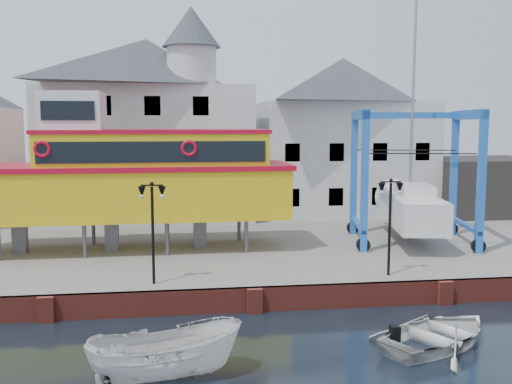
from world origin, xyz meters
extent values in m
plane|color=black|center=(0.00, 0.00, 0.00)|extent=(140.00, 140.00, 0.00)
cube|color=#6A655B|center=(0.00, 11.00, 0.50)|extent=(44.00, 22.00, 1.00)
cube|color=maroon|center=(0.00, 0.12, 0.50)|extent=(44.00, 0.25, 1.00)
cube|color=maroon|center=(-8.00, -0.05, 0.50)|extent=(0.60, 0.36, 1.00)
cube|color=maroon|center=(0.00, -0.05, 0.50)|extent=(0.60, 0.36, 1.00)
cube|color=maroon|center=(8.00, -0.05, 0.50)|extent=(0.60, 0.36, 1.00)
cube|color=#BABABA|center=(-5.00, 18.50, 5.50)|extent=(14.00, 8.00, 9.00)
pyramid|color=#32363E|center=(-5.00, 18.50, 11.60)|extent=(14.00, 8.00, 3.20)
cube|color=black|center=(-10.50, 14.54, 2.60)|extent=(1.00, 0.08, 1.20)
cube|color=black|center=(-7.50, 14.54, 2.60)|extent=(1.00, 0.08, 1.20)
cube|color=black|center=(-4.50, 14.54, 2.60)|extent=(1.00, 0.08, 1.20)
cube|color=black|center=(-1.50, 14.54, 2.60)|extent=(1.00, 0.08, 1.20)
cube|color=black|center=(-10.50, 14.54, 5.60)|extent=(1.00, 0.08, 1.20)
cube|color=black|center=(-7.50, 14.54, 5.60)|extent=(1.00, 0.08, 1.20)
cube|color=black|center=(-4.50, 14.54, 5.60)|extent=(1.00, 0.08, 1.20)
cube|color=black|center=(-1.50, 14.54, 5.60)|extent=(1.00, 0.08, 1.20)
cube|color=black|center=(-10.50, 14.54, 8.60)|extent=(1.00, 0.08, 1.20)
cube|color=black|center=(-7.50, 14.54, 8.60)|extent=(1.00, 0.08, 1.20)
cube|color=black|center=(-4.50, 14.54, 8.60)|extent=(1.00, 0.08, 1.20)
cube|color=black|center=(-1.50, 14.54, 8.60)|extent=(1.00, 0.08, 1.20)
cylinder|color=#BABABA|center=(-2.00, 16.10, 11.20)|extent=(3.20, 3.20, 2.40)
cone|color=#32363E|center=(-2.00, 16.10, 13.70)|extent=(3.80, 3.80, 2.60)
cube|color=#BABABA|center=(9.00, 19.00, 5.00)|extent=(12.00, 8.00, 8.00)
pyramid|color=#32363E|center=(9.00, 19.00, 10.60)|extent=(12.00, 8.00, 3.20)
cube|color=black|center=(4.50, 15.04, 2.60)|extent=(1.00, 0.08, 1.20)
cube|color=black|center=(7.50, 15.04, 2.60)|extent=(1.00, 0.08, 1.20)
cube|color=black|center=(10.50, 15.04, 2.60)|extent=(1.00, 0.08, 1.20)
cube|color=black|center=(13.50, 15.04, 2.60)|extent=(1.00, 0.08, 1.20)
cube|color=black|center=(4.50, 15.04, 5.60)|extent=(1.00, 0.08, 1.20)
cube|color=black|center=(7.50, 15.04, 5.60)|extent=(1.00, 0.08, 1.20)
cube|color=black|center=(10.50, 15.04, 5.60)|extent=(1.00, 0.08, 1.20)
cube|color=black|center=(13.50, 15.04, 5.60)|extent=(1.00, 0.08, 1.20)
cube|color=#272624|center=(19.00, 17.00, 3.00)|extent=(8.00, 7.00, 4.00)
cylinder|color=black|center=(-4.00, 1.20, 3.00)|extent=(0.12, 0.12, 4.00)
cube|color=black|center=(-4.00, 1.20, 5.05)|extent=(0.90, 0.06, 0.06)
sphere|color=black|center=(-4.00, 1.20, 5.12)|extent=(0.16, 0.16, 0.16)
cone|color=black|center=(-4.40, 1.20, 4.78)|extent=(0.32, 0.32, 0.45)
sphere|color=silver|center=(-4.40, 1.20, 4.60)|extent=(0.18, 0.18, 0.18)
cone|color=black|center=(-3.60, 1.20, 4.78)|extent=(0.32, 0.32, 0.45)
sphere|color=silver|center=(-3.60, 1.20, 4.60)|extent=(0.18, 0.18, 0.18)
cylinder|color=black|center=(6.00, 1.20, 3.00)|extent=(0.12, 0.12, 4.00)
cube|color=black|center=(6.00, 1.20, 5.05)|extent=(0.90, 0.06, 0.06)
sphere|color=black|center=(6.00, 1.20, 5.12)|extent=(0.16, 0.16, 0.16)
cone|color=black|center=(5.60, 1.20, 4.78)|extent=(0.32, 0.32, 0.45)
sphere|color=silver|center=(5.60, 1.20, 4.60)|extent=(0.18, 0.18, 0.18)
cone|color=black|center=(6.40, 1.20, 4.78)|extent=(0.32, 0.32, 0.45)
sphere|color=silver|center=(6.40, 1.20, 4.60)|extent=(0.18, 0.18, 0.18)
cylinder|color=#59595E|center=(-11.51, 9.32, 1.85)|extent=(0.20, 0.20, 1.70)
cylinder|color=#59595E|center=(-7.52, 6.20, 1.85)|extent=(0.20, 0.20, 1.70)
cylinder|color=#59595E|center=(-7.55, 9.37, 1.85)|extent=(0.20, 0.20, 1.70)
cylinder|color=#59595E|center=(-3.56, 6.24, 1.85)|extent=(0.20, 0.20, 1.70)
cylinder|color=#59595E|center=(-3.59, 9.41, 1.85)|extent=(0.20, 0.20, 1.70)
cylinder|color=#59595E|center=(0.41, 6.28, 1.85)|extent=(0.20, 0.20, 1.70)
cylinder|color=#59595E|center=(0.37, 9.45, 1.85)|extent=(0.20, 0.20, 1.70)
cube|color=#59595E|center=(-10.93, 7.74, 1.85)|extent=(0.69, 0.57, 1.70)
cube|color=#59595E|center=(-6.40, 7.79, 1.85)|extent=(0.69, 0.57, 1.70)
cube|color=#59595E|center=(-1.88, 7.84, 1.85)|extent=(0.69, 0.57, 1.70)
cube|color=#D0CC0B|center=(-5.27, 7.81, 3.94)|extent=(15.89, 4.48, 2.49)
cube|color=#AE0A20|center=(-5.27, 7.81, 5.30)|extent=(16.24, 4.66, 0.25)
cube|color=#D0CC0B|center=(-4.14, 7.82, 6.09)|extent=(11.36, 3.98, 1.81)
cube|color=black|center=(-4.12, 5.86, 6.15)|extent=(10.87, 0.18, 1.02)
cube|color=black|center=(-4.16, 9.77, 6.15)|extent=(10.87, 0.18, 1.02)
cube|color=#AE0A20|center=(-4.14, 7.82, 7.10)|extent=(11.59, 4.09, 0.20)
cube|color=silver|center=(-8.10, 7.77, 8.03)|extent=(2.98, 2.98, 2.06)
cube|color=black|center=(-8.08, 6.27, 8.12)|extent=(2.47, 0.09, 0.91)
torus|color=#AE0A20|center=(-9.21, 5.76, 6.32)|extent=(0.79, 0.17, 0.79)
torus|color=#AE0A20|center=(-2.42, 5.83, 6.32)|extent=(0.79, 0.17, 0.79)
cube|color=#1C63AF|center=(6.35, 5.70, 4.57)|extent=(0.42, 0.42, 7.14)
cylinder|color=black|center=(6.35, 5.70, 1.36)|extent=(0.75, 0.39, 0.71)
cube|color=#1C63AF|center=(7.24, 10.36, 4.57)|extent=(0.42, 0.42, 7.14)
cylinder|color=black|center=(7.24, 10.36, 1.36)|extent=(0.75, 0.39, 0.71)
cube|color=#1C63AF|center=(12.01, 4.61, 4.57)|extent=(0.42, 0.42, 7.14)
cylinder|color=black|center=(12.01, 4.61, 1.36)|extent=(0.75, 0.39, 0.71)
cube|color=#1C63AF|center=(12.91, 9.27, 4.57)|extent=(0.42, 0.42, 7.14)
cylinder|color=black|center=(12.91, 9.27, 1.36)|extent=(0.75, 0.39, 0.71)
cube|color=#1C63AF|center=(6.80, 8.03, 7.97)|extent=(1.31, 5.08, 0.50)
cube|color=#1C63AF|center=(6.80, 8.03, 2.02)|extent=(1.21, 5.06, 0.21)
cube|color=#1C63AF|center=(12.46, 6.94, 7.97)|extent=(1.31, 5.08, 0.50)
cube|color=#1C63AF|center=(12.46, 6.94, 2.02)|extent=(1.21, 5.06, 0.21)
cube|color=#1C63AF|center=(10.07, 9.82, 7.97)|extent=(6.08, 1.50, 0.36)
cube|color=silver|center=(9.63, 7.48, 2.84)|extent=(3.75, 7.96, 1.63)
cone|color=silver|center=(10.48, 11.95, 2.84)|extent=(2.61, 2.05, 2.35)
cube|color=#59595E|center=(9.63, 7.48, 1.66)|extent=(0.59, 1.85, 0.71)
cube|color=silver|center=(9.53, 6.98, 3.96)|extent=(2.18, 3.31, 0.61)
cylinder|color=#99999E|center=(9.72, 7.99, 9.27)|extent=(0.19, 0.19, 11.23)
cube|color=black|center=(9.28, 5.68, 5.99)|extent=(5.45, 1.16, 0.05)
cube|color=black|center=(9.97, 9.29, 5.99)|extent=(5.45, 1.16, 0.05)
imported|color=silver|center=(-3.38, -5.59, 0.00)|extent=(4.82, 2.40, 1.78)
imported|color=silver|center=(5.82, -4.14, 0.00)|extent=(5.98, 5.45, 1.01)
camera|label=1|loc=(-2.88, -21.85, 7.53)|focal=40.00mm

